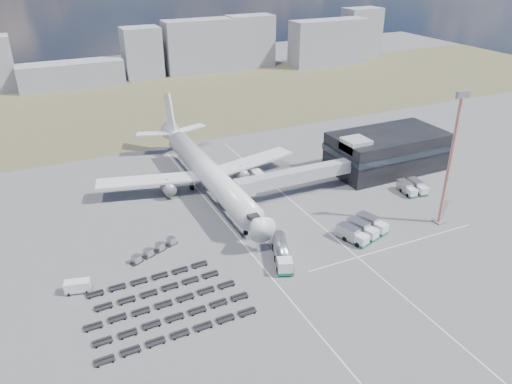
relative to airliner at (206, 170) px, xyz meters
name	(u,v)px	position (x,y,z in m)	size (l,w,h in m)	color
ground	(265,256)	(0.00, -32.38, -5.29)	(420.00, 420.00, 0.00)	#565659
grass_strip	(134,107)	(0.00, 77.62, -5.29)	(420.00, 90.00, 0.01)	brown
lane_markings	(301,237)	(9.77, -29.38, -5.29)	(47.12, 110.00, 0.01)	silver
terminal	(387,151)	(47.77, -8.41, -0.04)	(30.40, 16.40, 11.00)	black
jet_bridge	(287,178)	(15.90, -11.95, -0.24)	(30.30, 3.80, 7.05)	#939399
airliner	(206,170)	(0.00, 0.00, 0.00)	(51.59, 64.53, 17.62)	silver
skyline	(98,58)	(-4.43, 119.99, 5.47)	(304.78, 26.77, 24.68)	gray
fuel_tanker	(282,253)	(2.26, -35.05, -3.51)	(6.53, 11.32, 3.57)	silver
pushback_tug	(278,243)	(4.00, -30.20, -4.55)	(3.32, 1.87, 1.49)	silver
utility_van	(78,287)	(-34.20, -28.42, -4.16)	(4.22, 1.91, 2.26)	silver
catering_truck	(259,178)	(13.21, -2.20, -3.91)	(2.71, 6.00, 2.70)	silver
service_trucks_near	(362,229)	(21.61, -34.03, -3.79)	(10.69, 9.25, 2.76)	silver
service_trucks_far	(412,187)	(44.61, -22.80, -3.94)	(5.86, 6.74, 2.48)	silver
uld_row	(154,250)	(-19.08, -22.34, -4.40)	(10.48, 5.64, 1.50)	black
baggage_dollies	(164,305)	(-21.82, -38.66, -4.95)	(27.24, 18.50, 0.69)	black
floodlight_mast	(450,161)	(40.04, -36.75, 9.21)	(2.75, 2.23, 28.93)	red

